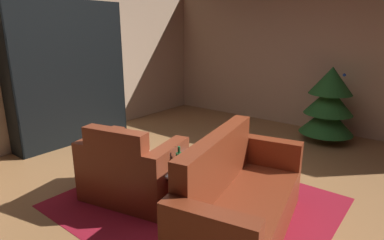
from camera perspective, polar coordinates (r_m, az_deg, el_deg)
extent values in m
plane|color=#9D6C40|center=(3.81, 1.82, -12.60)|extent=(7.84, 7.84, 0.00)
cube|color=tan|center=(6.33, 20.32, 10.46)|extent=(6.07, 0.06, 2.63)
cube|color=tan|center=(5.69, -23.55, 9.61)|extent=(0.06, 6.65, 2.63)
cube|color=maroon|center=(3.58, 0.82, -14.57)|extent=(2.68, 2.31, 0.01)
cube|color=black|center=(5.39, -20.30, 7.68)|extent=(0.03, 1.93, 2.26)
cube|color=black|center=(6.08, -13.55, 9.06)|extent=(0.38, 0.02, 2.26)
cube|color=black|center=(5.13, -30.42, 6.10)|extent=(0.38, 0.03, 2.26)
cube|color=black|center=(5.79, -20.18, -3.22)|extent=(0.36, 1.88, 0.03)
cube|color=black|center=(5.67, -20.61, 1.06)|extent=(0.36, 1.88, 0.03)
cube|color=black|center=(5.58, -21.06, 5.51)|extent=(0.36, 1.88, 0.02)
cube|color=black|center=(5.52, -21.53, 10.08)|extent=(0.36, 1.88, 0.02)
cube|color=black|center=(5.50, -22.02, 14.71)|extent=(0.36, 1.88, 0.02)
cube|color=black|center=(5.52, -22.53, 19.34)|extent=(0.36, 1.88, 0.03)
cube|color=black|center=(5.65, -22.22, 9.34)|extent=(0.05, 1.15, 0.72)
cube|color=black|center=(5.63, -22.09, 9.33)|extent=(0.03, 1.18, 0.75)
cube|color=tan|center=(6.26, -13.75, 0.08)|extent=(0.26, 0.04, 0.25)
cube|color=#1E558C|center=(6.22, -14.06, 0.19)|extent=(0.28, 0.04, 0.30)
cube|color=brown|center=(6.22, -14.50, 0.07)|extent=(0.23, 0.03, 0.29)
cube|color=gold|center=(6.17, -14.76, 0.23)|extent=(0.27, 0.04, 0.35)
cube|color=gold|center=(6.18, -15.31, -0.29)|extent=(0.20, 0.04, 0.25)
cube|color=teal|center=(6.15, -15.78, -0.12)|extent=(0.18, 0.05, 0.31)
cube|color=yellow|center=(6.11, -16.15, -0.02)|extent=(0.19, 0.05, 0.35)
cube|color=#187090|center=(6.17, -13.73, 4.06)|extent=(0.28, 0.03, 0.24)
cube|color=navy|center=(6.18, -14.25, 4.13)|extent=(0.19, 0.03, 0.26)
cube|color=gold|center=(6.17, -14.53, 4.38)|extent=(0.18, 0.03, 0.32)
cube|color=orange|center=(6.10, -14.50, 4.25)|extent=(0.29, 0.04, 0.32)
cube|color=orange|center=(6.10, -14.90, 4.23)|extent=(0.24, 0.03, 0.32)
cube|color=#BA3528|center=(6.08, -14.97, 17.18)|extent=(0.19, 0.03, 0.37)
cube|color=purple|center=(6.04, -15.03, 17.03)|extent=(0.25, 0.03, 0.33)
cube|color=#AAAF8B|center=(6.03, -15.47, 17.09)|extent=(0.21, 0.03, 0.35)
cube|color=orange|center=(5.99, -15.78, 16.95)|extent=(0.23, 0.04, 0.32)
cube|color=#0A6D86|center=(5.97, -16.28, 17.06)|extent=(0.21, 0.05, 0.36)
cube|color=gold|center=(5.94, -16.58, 17.13)|extent=(0.22, 0.03, 0.37)
cube|color=#BCA791|center=(5.92, -16.89, 16.46)|extent=(0.20, 0.05, 0.24)
cube|color=#407C41|center=(5.89, -17.25, 16.66)|extent=(0.22, 0.04, 0.28)
cube|color=maroon|center=(3.65, -10.41, -10.34)|extent=(0.85, 0.84, 0.44)
cube|color=maroon|center=(3.28, -13.54, -5.31)|extent=(0.72, 0.31, 0.44)
cube|color=maroon|center=(3.38, -4.38, -10.06)|extent=(0.32, 0.72, 0.68)
cube|color=maroon|center=(3.85, -15.85, -7.29)|extent=(0.32, 0.72, 0.68)
ellipsoid|color=beige|center=(3.56, -9.54, -5.56)|extent=(0.31, 0.24, 0.18)
sphere|color=beige|center=(3.66, -8.94, -4.03)|extent=(0.13, 0.13, 0.13)
cube|color=maroon|center=(3.03, 9.26, -16.67)|extent=(0.97, 1.53, 0.40)
cube|color=maroon|center=(2.89, 4.44, -7.68)|extent=(0.43, 1.42, 0.54)
cube|color=maroon|center=(3.63, 13.26, -8.46)|extent=(0.72, 0.29, 0.69)
cylinder|color=black|center=(3.37, 3.68, -12.59)|extent=(0.04, 0.04, 0.42)
cylinder|color=black|center=(3.67, 1.20, -10.03)|extent=(0.04, 0.04, 0.42)
cylinder|color=black|center=(3.43, -3.02, -12.05)|extent=(0.04, 0.04, 0.42)
cylinder|color=silver|center=(3.38, 0.59, -8.26)|extent=(0.80, 0.80, 0.02)
cube|color=red|center=(3.39, 0.43, -7.81)|extent=(0.15, 0.11, 0.02)
cube|color=#44764E|center=(3.38, 0.53, -7.46)|extent=(0.21, 0.15, 0.02)
cube|color=#35568A|center=(3.37, 0.49, -7.06)|extent=(0.21, 0.18, 0.02)
cylinder|color=#1A5328|center=(3.20, -2.33, -7.57)|extent=(0.07, 0.07, 0.20)
cylinder|color=#1A5328|center=(3.15, -2.36, -5.37)|extent=(0.03, 0.03, 0.07)
cylinder|color=brown|center=(5.81, 22.75, -2.79)|extent=(0.08, 0.08, 0.15)
cone|color=#1E5220|center=(5.73, 23.06, 0.00)|extent=(0.86, 0.86, 0.44)
cone|color=#1E5220|center=(5.66, 23.43, 3.22)|extent=(0.77, 0.77, 0.44)
cone|color=#1E5220|center=(5.60, 23.80, 6.52)|extent=(0.68, 0.68, 0.44)
sphere|color=blue|center=(6.08, 23.45, 0.37)|extent=(0.05, 0.05, 0.05)
sphere|color=blue|center=(5.80, 25.71, 7.29)|extent=(0.05, 0.05, 0.05)
sphere|color=yellow|center=(5.85, 25.87, 4.16)|extent=(0.06, 0.06, 0.06)
sphere|color=red|center=(5.87, 25.63, 3.84)|extent=(0.06, 0.06, 0.06)
sphere|color=blue|center=(6.06, 21.48, -0.12)|extent=(0.08, 0.08, 0.08)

